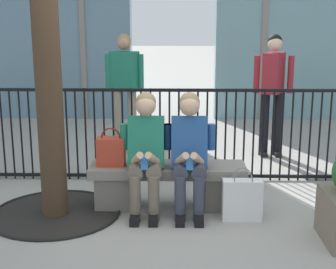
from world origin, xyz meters
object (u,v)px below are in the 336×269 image
shopping_bag (242,199)px  bystander_further_back (273,86)px  seated_person_companion (189,150)px  seated_person_with_phone (146,149)px  handbag_on_bench (111,151)px  bystander_at_railing (125,84)px  stone_bench (168,182)px

shopping_bag → bystander_further_back: (0.70, 2.35, 0.79)m
seated_person_companion → bystander_further_back: bearing=60.6°
seated_person_with_phone → bystander_further_back: 2.73m
seated_person_companion → bystander_further_back: 2.49m
handbag_on_bench → bystander_further_back: bearing=45.3°
handbag_on_bench → shopping_bag: bearing=-13.9°
bystander_at_railing → bystander_further_back: bearing=-5.2°
seated_person_companion → bystander_at_railing: bearing=110.8°
stone_bench → seated_person_companion: bearing=-30.7°
seated_person_companion → handbag_on_bench: 0.81m
seated_person_with_phone → bystander_further_back: (1.64, 2.15, 0.35)m
stone_bench → seated_person_companion: size_ratio=1.32×
stone_bench → bystander_at_railing: 2.42m
shopping_bag → bystander_at_railing: bystander_at_railing is taller
stone_bench → shopping_bag: bearing=-24.5°
stone_bench → shopping_bag: (0.73, -0.33, -0.06)m
handbag_on_bench → seated_person_with_phone: bearing=-18.1°
shopping_bag → bystander_at_railing: (-1.40, 2.54, 0.79)m
seated_person_with_phone → seated_person_companion: same height
stone_bench → handbag_on_bench: bearing=-179.0°
seated_person_with_phone → shopping_bag: seated_person_with_phone is taller
seated_person_with_phone → handbag_on_bench: bearing=161.9°
seated_person_with_phone → shopping_bag: bearing=-12.2°
seated_person_with_phone → handbag_on_bench: 0.39m
seated_person_companion → shopping_bag: (0.51, -0.20, -0.44)m
bystander_at_railing → shopping_bag: bearing=-61.2°
seated_person_companion → handbag_on_bench: (-0.80, 0.12, -0.05)m
handbag_on_bench → bystander_further_back: 2.88m
seated_person_companion → handbag_on_bench: bearing=171.5°
shopping_bag → bystander_at_railing: bearing=118.8°
seated_person_with_phone → bystander_further_back: size_ratio=0.71×
stone_bench → seated_person_with_phone: (-0.22, -0.13, 0.38)m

